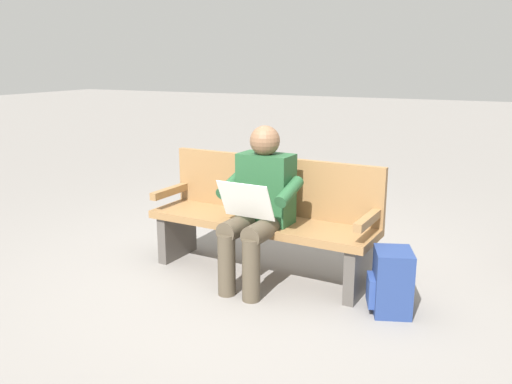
# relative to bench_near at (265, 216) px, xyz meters

# --- Properties ---
(ground_plane) EXTENTS (40.00, 40.00, 0.00)m
(ground_plane) POSITION_rel_bench_near_xyz_m (0.00, 0.07, -0.46)
(ground_plane) COLOR gray
(bench_near) EXTENTS (1.83, 0.59, 0.90)m
(bench_near) POSITION_rel_bench_near_xyz_m (0.00, 0.00, 0.00)
(bench_near) COLOR olive
(bench_near) RESTS_ON ground
(person_seated) EXTENTS (0.59, 0.59, 1.18)m
(person_seated) POSITION_rel_bench_near_xyz_m (-0.06, 0.24, 0.17)
(person_seated) COLOR #23512D
(person_seated) RESTS_ON ground
(backpack) EXTENTS (0.34, 0.34, 0.43)m
(backpack) POSITION_rel_bench_near_xyz_m (-1.06, 0.29, -0.25)
(backpack) COLOR navy
(backpack) RESTS_ON ground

